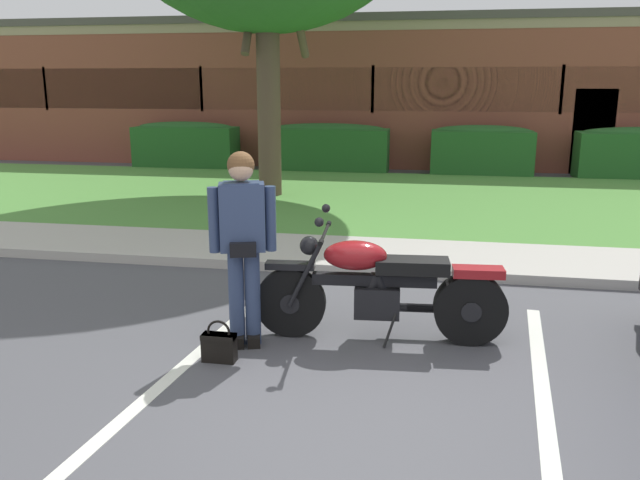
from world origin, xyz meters
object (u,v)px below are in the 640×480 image
(hedge_center_right, at_px, (482,149))
(handbag, at_px, (219,345))
(brick_building, at_px, (387,90))
(rider_person, at_px, (243,235))
(motorcycle, at_px, (390,289))
(hedge_center_left, at_px, (328,146))
(hedge_left, at_px, (186,144))

(hedge_center_right, bearing_deg, handbag, -103.26)
(hedge_center_right, height_order, brick_building, brick_building)
(rider_person, xyz_separation_m, hedge_center_right, (2.63, 11.23, -0.34))
(motorcycle, height_order, rider_person, rider_person)
(motorcycle, distance_m, hedge_center_left, 11.17)
(motorcycle, xyz_separation_m, rider_person, (-1.24, -0.33, 0.51))
(motorcycle, bearing_deg, hedge_center_left, 102.67)
(hedge_center_left, relative_size, hedge_center_right, 1.27)
(handbag, bearing_deg, hedge_left, 113.05)
(hedge_center_left, bearing_deg, brick_building, 78.33)
(motorcycle, distance_m, hedge_center_right, 10.99)
(motorcycle, relative_size, hedge_center_left, 0.72)
(hedge_center_right, xyz_separation_m, brick_building, (-2.79, 5.09, 1.34))
(motorcycle, relative_size, brick_building, 0.08)
(motorcycle, xyz_separation_m, hedge_center_left, (-2.45, 10.90, 0.17))
(hedge_center_left, bearing_deg, rider_person, -83.84)
(hedge_left, xyz_separation_m, hedge_center_right, (7.68, -0.00, 0.00))
(handbag, bearing_deg, motorcycle, 28.33)
(handbag, height_order, hedge_left, hedge_left)
(hedge_center_right, bearing_deg, rider_person, -103.19)
(rider_person, distance_m, handbag, 0.94)
(motorcycle, distance_m, brick_building, 16.12)
(motorcycle, xyz_separation_m, hedge_left, (-6.29, 10.90, 0.17))
(handbag, height_order, brick_building, brick_building)
(hedge_left, height_order, hedge_center_left, same)
(handbag, height_order, hedge_center_left, hedge_center_left)
(rider_person, xyz_separation_m, hedge_left, (-5.05, 11.23, -0.34))
(hedge_left, relative_size, hedge_center_right, 1.12)
(rider_person, bearing_deg, motorcycle, 14.90)
(hedge_center_right, bearing_deg, hedge_left, 180.00)
(hedge_left, bearing_deg, handbag, -66.95)
(handbag, bearing_deg, brick_building, 90.18)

